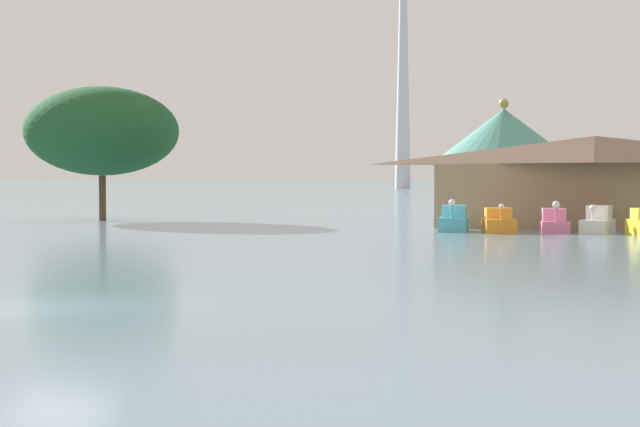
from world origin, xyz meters
TOP-DOWN VIEW (x-y plane):
  - ground_plane at (0.00, 0.00)m, footprint 2000.00×2000.00m
  - pedal_boat_cyan at (3.89, 34.06)m, footprint 1.63×2.51m
  - pedal_boat_orange at (6.37, 33.59)m, footprint 2.12×2.75m
  - pedal_boat_pink at (9.22, 34.26)m, footprint 1.74×2.43m
  - pedal_boat_white at (11.45, 34.81)m, footprint 1.89×2.93m
  - boathouse at (11.19, 40.66)m, footprint 19.40×6.92m
  - green_roof_pavilion at (4.94, 50.07)m, footprint 10.35×10.35m
  - shoreline_tree_tall_left at (-21.11, 40.91)m, footprint 10.40×10.40m

SIDE VIEW (x-z plane):
  - ground_plane at x=0.00m, z-range 0.00..0.00m
  - pedal_boat_pink at x=9.22m, z-range -0.33..1.37m
  - pedal_boat_orange at x=6.37m, z-range -0.25..1.30m
  - pedal_boat_white at x=11.45m, z-range -0.19..1.33m
  - pedal_boat_cyan at x=3.89m, z-range -0.31..1.45m
  - boathouse at x=11.19m, z-range 0.13..5.49m
  - green_roof_pavilion at x=4.94m, z-range 0.28..8.69m
  - shoreline_tree_tall_left at x=-21.11m, z-range 1.53..10.61m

